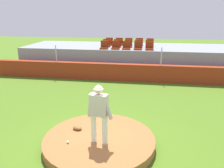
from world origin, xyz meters
The scene contains 24 objects.
ground_plane centered at (0.00, 0.00, 0.00)m, with size 60.00×60.00×0.00m, color #486D1B.
pitchers_mound centered at (0.00, 0.00, 0.13)m, with size 3.28×3.28×0.26m, color #995F32.
pitcher centered at (0.06, -0.25, 1.26)m, with size 0.75×0.33×1.72m.
baseball centered at (-0.80, -0.44, 0.30)m, with size 0.07×0.07×0.07m, color white.
fielding_glove centered at (-0.78, 0.36, 0.32)m, with size 0.30×0.20×0.11m, color brown.
brick_barrier centered at (0.00, 6.91, 0.49)m, with size 15.68×0.40×0.98m, color maroon.
fence_post_left centered at (-4.07, 6.91, 1.47)m, with size 0.06×0.06×0.99m, color silver.
fence_post_right centered at (2.05, 6.91, 1.47)m, with size 0.06×0.06×0.99m, color silver.
bleacher_platform centered at (0.00, 9.63, 0.82)m, with size 13.89×4.07×1.64m, color gray.
stadium_chair_0 centered at (-1.39, 8.11, 1.79)m, with size 0.48×0.44×0.50m.
stadium_chair_1 centered at (-0.68, 8.12, 1.79)m, with size 0.48×0.44×0.50m.
stadium_chair_2 centered at (-0.01, 8.14, 1.79)m, with size 0.48×0.44×0.50m.
stadium_chair_3 centered at (0.70, 8.14, 1.79)m, with size 0.48×0.44×0.50m.
stadium_chair_4 centered at (1.39, 8.13, 1.79)m, with size 0.48×0.44×0.50m.
stadium_chair_5 centered at (-1.41, 9.04, 1.79)m, with size 0.48×0.44×0.50m.
stadium_chair_6 centered at (-0.69, 9.01, 1.79)m, with size 0.48×0.44×0.50m.
stadium_chair_7 centered at (0.03, 9.03, 1.79)m, with size 0.48×0.44×0.50m.
stadium_chair_8 centered at (0.70, 9.00, 1.79)m, with size 0.48×0.44×0.50m.
stadium_chair_9 centered at (1.38, 9.03, 1.79)m, with size 0.48×0.44×0.50m.
stadium_chair_10 centered at (-1.38, 9.89, 1.79)m, with size 0.48×0.44×0.50m.
stadium_chair_11 centered at (-0.68, 9.91, 1.79)m, with size 0.48×0.44×0.50m.
stadium_chair_12 centered at (-0.02, 9.92, 1.79)m, with size 0.48×0.44×0.50m.
stadium_chair_13 centered at (0.71, 9.95, 1.79)m, with size 0.48×0.44×0.50m.
stadium_chair_14 centered at (1.43, 9.89, 1.79)m, with size 0.48×0.44×0.50m.
Camera 1 is at (1.29, -5.75, 3.75)m, focal length 36.31 mm.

